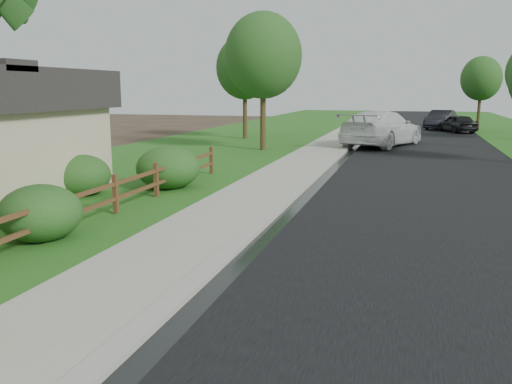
% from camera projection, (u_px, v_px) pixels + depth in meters
% --- Properties ---
extents(ground, '(120.00, 120.00, 0.00)m').
position_uv_depth(ground, '(54.00, 380.00, 6.28)').
color(ground, '#382A1E').
extents(road, '(8.00, 90.00, 0.02)m').
position_uv_depth(road, '(422.00, 137.00, 38.08)').
color(road, black).
rests_on(road, ground).
extents(curb, '(0.40, 90.00, 0.12)m').
position_uv_depth(curb, '(362.00, 134.00, 39.21)').
color(curb, gray).
rests_on(curb, ground).
extents(wet_gutter, '(0.50, 90.00, 0.00)m').
position_uv_depth(wet_gutter, '(366.00, 135.00, 39.12)').
color(wet_gutter, black).
rests_on(wet_gutter, road).
extents(sidewalk, '(2.20, 90.00, 0.10)m').
position_uv_depth(sidewalk, '(343.00, 134.00, 39.56)').
color(sidewalk, '#9C9788').
rests_on(sidewalk, ground).
extents(grass_strip, '(1.60, 90.00, 0.06)m').
position_uv_depth(grass_strip, '(318.00, 134.00, 40.08)').
color(grass_strip, '#1D601B').
rests_on(grass_strip, ground).
extents(lawn_near, '(9.00, 90.00, 0.04)m').
position_uv_depth(lawn_near, '(251.00, 132.00, 41.48)').
color(lawn_near, '#1D601B').
rests_on(lawn_near, ground).
extents(ranch_fence, '(0.12, 16.92, 1.10)m').
position_uv_depth(ranch_fence, '(90.00, 201.00, 13.18)').
color(ranch_fence, '#54351C').
rests_on(ranch_fence, ground).
extents(white_suv, '(5.05, 7.59, 2.04)m').
position_uv_depth(white_suv, '(382.00, 128.00, 31.51)').
color(white_suv, white).
rests_on(white_suv, road).
extents(dark_car_mid, '(3.14, 4.37, 1.38)m').
position_uv_depth(dark_car_mid, '(457.00, 123.00, 41.49)').
color(dark_car_mid, black).
rests_on(dark_car_mid, road).
extents(dark_car_far, '(2.92, 5.01, 1.56)m').
position_uv_depth(dark_car_far, '(441.00, 120.00, 44.87)').
color(dark_car_far, black).
rests_on(dark_car_far, road).
extents(shrub_b, '(1.93, 1.93, 1.27)m').
position_uv_depth(shrub_b, '(40.00, 213.00, 11.88)').
color(shrub_b, '#1D4719').
rests_on(shrub_b, ground).
extents(shrub_c, '(2.17, 2.17, 1.31)m').
position_uv_depth(shrub_c, '(81.00, 175.00, 16.90)').
color(shrub_c, '#1D4719').
rests_on(shrub_c, ground).
extents(shrub_d, '(2.49, 2.49, 1.44)m').
position_uv_depth(shrub_d, '(168.00, 168.00, 18.05)').
color(shrub_d, '#1D4719').
rests_on(shrub_d, ground).
extents(tree_near_left, '(4.13, 4.13, 7.32)m').
position_uv_depth(tree_near_left, '(263.00, 56.00, 28.63)').
color(tree_near_left, '#332515').
rests_on(tree_near_left, ground).
extents(tree_mid_left, '(3.79, 3.79, 6.77)m').
position_uv_depth(tree_mid_left, '(245.00, 68.00, 35.46)').
color(tree_mid_left, '#332515').
rests_on(tree_mid_left, ground).
extents(tree_far_right, '(3.18, 3.18, 5.87)m').
position_uv_depth(tree_far_right, '(481.00, 79.00, 43.00)').
color(tree_far_right, '#332515').
rests_on(tree_far_right, ground).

